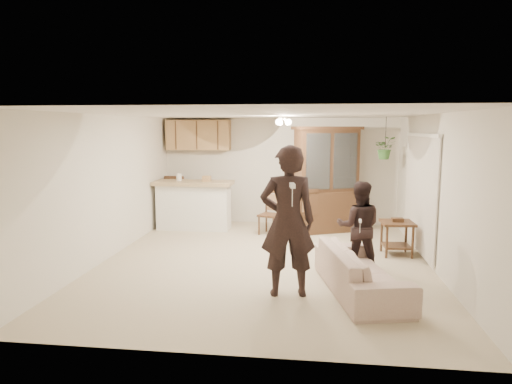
# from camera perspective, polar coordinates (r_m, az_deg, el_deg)

# --- Properties ---
(floor) EXTENTS (6.50, 6.50, 0.00)m
(floor) POSITION_cam_1_polar(r_m,az_deg,el_deg) (7.89, 1.09, -8.74)
(floor) COLOR #BEB18F
(floor) RESTS_ON ground
(ceiling) EXTENTS (5.50, 6.50, 0.02)m
(ceiling) POSITION_cam_1_polar(r_m,az_deg,el_deg) (7.55, 1.15, 9.72)
(ceiling) COLOR silver
(ceiling) RESTS_ON wall_back
(wall_back) EXTENTS (5.50, 0.02, 2.50)m
(wall_back) POSITION_cam_1_polar(r_m,az_deg,el_deg) (10.84, 2.91, 2.63)
(wall_back) COLOR beige
(wall_back) RESTS_ON ground
(wall_front) EXTENTS (5.50, 0.02, 2.50)m
(wall_front) POSITION_cam_1_polar(r_m,az_deg,el_deg) (4.46, -3.26, -5.41)
(wall_front) COLOR beige
(wall_front) RESTS_ON ground
(wall_left) EXTENTS (0.02, 6.50, 2.50)m
(wall_left) POSITION_cam_1_polar(r_m,az_deg,el_deg) (8.37, -17.96, 0.59)
(wall_left) COLOR beige
(wall_left) RESTS_ON ground
(wall_right) EXTENTS (0.02, 6.50, 2.50)m
(wall_right) POSITION_cam_1_polar(r_m,az_deg,el_deg) (7.83, 21.55, -0.07)
(wall_right) COLOR beige
(wall_right) RESTS_ON ground
(breakfast_bar) EXTENTS (1.60, 0.55, 1.00)m
(breakfast_bar) POSITION_cam_1_polar(r_m,az_deg,el_deg) (10.36, -7.75, -1.88)
(breakfast_bar) COLOR white
(breakfast_bar) RESTS_ON floor
(bar_top) EXTENTS (1.75, 0.70, 0.08)m
(bar_top) POSITION_cam_1_polar(r_m,az_deg,el_deg) (10.28, -7.81, 1.14)
(bar_top) COLOR tan
(bar_top) RESTS_ON breakfast_bar
(upper_cabinets) EXTENTS (1.50, 0.34, 0.70)m
(upper_cabinets) POSITION_cam_1_polar(r_m,az_deg,el_deg) (10.92, -7.20, 7.08)
(upper_cabinets) COLOR #8C613D
(upper_cabinets) RESTS_ON wall_back
(vertical_blinds) EXTENTS (0.06, 2.30, 2.10)m
(vertical_blinds) POSITION_cam_1_polar(r_m,az_deg,el_deg) (8.71, 19.79, -0.20)
(vertical_blinds) COLOR beige
(vertical_blinds) RESTS_ON wall_right
(ceiling_fixture) EXTENTS (0.36, 0.36, 0.20)m
(ceiling_fixture) POSITION_cam_1_polar(r_m,az_deg,el_deg) (8.73, 3.29, 8.85)
(ceiling_fixture) COLOR #FFE3BF
(ceiling_fixture) RESTS_ON ceiling
(hanging_plant) EXTENTS (0.43, 0.37, 0.48)m
(hanging_plant) POSITION_cam_1_polar(r_m,az_deg,el_deg) (10.04, 15.84, 5.32)
(hanging_plant) COLOR #295522
(hanging_plant) RESTS_ON ceiling
(plant_cord) EXTENTS (0.01, 0.01, 0.65)m
(plant_cord) POSITION_cam_1_polar(r_m,az_deg,el_deg) (10.03, 15.91, 7.18)
(plant_cord) COLOR black
(plant_cord) RESTS_ON ceiling
(sofa) EXTENTS (1.12, 1.99, 0.73)m
(sofa) POSITION_cam_1_polar(r_m,az_deg,el_deg) (6.59, 12.94, -9.07)
(sofa) COLOR beige
(sofa) RESTS_ON floor
(adult) EXTENTS (0.72, 0.53, 1.80)m
(adult) POSITION_cam_1_polar(r_m,az_deg,el_deg) (6.19, 3.97, -4.87)
(adult) COLOR black
(adult) RESTS_ON floor
(child) EXTENTS (0.68, 0.55, 1.35)m
(child) POSITION_cam_1_polar(r_m,az_deg,el_deg) (7.43, 12.72, -4.63)
(child) COLOR black
(child) RESTS_ON floor
(china_hutch) EXTENTS (1.56, 1.10, 2.30)m
(china_hutch) POSITION_cam_1_polar(r_m,az_deg,el_deg) (10.04, 8.77, 1.45)
(china_hutch) COLOR #392414
(china_hutch) RESTS_ON floor
(side_table) EXTENTS (0.59, 0.59, 0.68)m
(side_table) POSITION_cam_1_polar(r_m,az_deg,el_deg) (8.61, 17.18, -5.47)
(side_table) COLOR #392414
(side_table) RESTS_ON floor
(chair_bar) EXTENTS (0.53, 0.53, 1.14)m
(chair_bar) POSITION_cam_1_polar(r_m,az_deg,el_deg) (10.82, -10.41, -2.47)
(chair_bar) COLOR #392414
(chair_bar) RESTS_ON floor
(chair_hutch_left) EXTENTS (0.54, 0.54, 0.94)m
(chair_hutch_left) POSITION_cam_1_polar(r_m,az_deg,el_deg) (9.82, 1.73, -3.76)
(chair_hutch_left) COLOR #392414
(chair_hutch_left) RESTS_ON floor
(chair_hutch_right) EXTENTS (0.59, 0.59, 1.00)m
(chair_hutch_right) POSITION_cam_1_polar(r_m,az_deg,el_deg) (9.90, 6.13, -3.61)
(chair_hutch_right) COLOR #392414
(chair_hutch_right) RESTS_ON floor
(controller_adult) EXTENTS (0.08, 0.19, 0.05)m
(controller_adult) POSITION_cam_1_polar(r_m,az_deg,el_deg) (5.60, 4.58, 0.80)
(controller_adult) COLOR white
(controller_adult) RESTS_ON adult
(controller_child) EXTENTS (0.05, 0.13, 0.04)m
(controller_child) POSITION_cam_1_polar(r_m,az_deg,el_deg) (7.05, 12.89, -3.53)
(controller_child) COLOR white
(controller_child) RESTS_ON child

